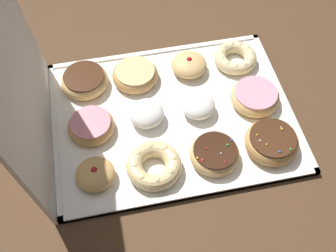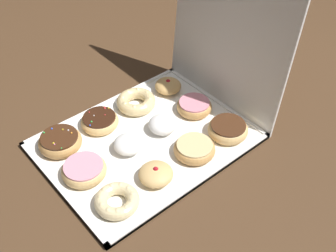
{
  "view_description": "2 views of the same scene",
  "coord_description": "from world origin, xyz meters",
  "px_view_note": "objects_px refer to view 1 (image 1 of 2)",
  "views": [
    {
      "loc": [
        -0.58,
        0.13,
        0.83
      ],
      "look_at": [
        -0.04,
        0.02,
        0.03
      ],
      "focal_mm": 45.12,
      "sensor_mm": 36.0,
      "label": 1
    },
    {
      "loc": [
        0.7,
        -0.51,
        0.85
      ],
      "look_at": [
        0.04,
        0.05,
        0.06
      ],
      "focal_mm": 45.16,
      "sensor_mm": 36.0,
      "label": 2
    }
  ],
  "objects_px": {
    "pink_frosted_donut_1": "(255,96)",
    "cruller_donut_6": "(154,165)",
    "sprinkle_donut_0": "(272,142)",
    "jelly_filled_donut_5": "(189,65)",
    "powdered_filled_donut_4": "(198,107)",
    "donut_box": "(172,116)",
    "sprinkle_donut_3": "(215,154)",
    "glazed_ring_donut_8": "(135,75)",
    "chocolate_frosted_donut_11": "(85,80)",
    "cruller_donut_2": "(235,58)",
    "pink_frosted_donut_10": "(91,126)",
    "jelly_filled_donut_9": "(95,174)",
    "powdered_filled_donut_7": "(146,112)"
  },
  "relations": [
    {
      "from": "pink_frosted_donut_1",
      "to": "cruller_donut_6",
      "type": "xyz_separation_m",
      "value": [
        -0.14,
        0.27,
        0.0
      ]
    },
    {
      "from": "sprinkle_donut_0",
      "to": "jelly_filled_donut_5",
      "type": "height_order",
      "value": "same"
    },
    {
      "from": "powdered_filled_donut_4",
      "to": "cruller_donut_6",
      "type": "distance_m",
      "value": 0.19
    },
    {
      "from": "donut_box",
      "to": "sprinkle_donut_3",
      "type": "relative_size",
      "value": 5.11
    },
    {
      "from": "glazed_ring_donut_8",
      "to": "chocolate_frosted_donut_11",
      "type": "height_order",
      "value": "chocolate_frosted_donut_11"
    },
    {
      "from": "cruller_donut_2",
      "to": "cruller_donut_6",
      "type": "relative_size",
      "value": 0.92
    },
    {
      "from": "jelly_filled_donut_5",
      "to": "pink_frosted_donut_10",
      "type": "relative_size",
      "value": 0.84
    },
    {
      "from": "donut_box",
      "to": "sprinkle_donut_3",
      "type": "bearing_deg",
      "value": -153.97
    },
    {
      "from": "cruller_donut_2",
      "to": "cruller_donut_6",
      "type": "height_order",
      "value": "cruller_donut_6"
    },
    {
      "from": "pink_frosted_donut_10",
      "to": "sprinkle_donut_0",
      "type": "bearing_deg",
      "value": -107.96
    },
    {
      "from": "cruller_donut_2",
      "to": "cruller_donut_6",
      "type": "distance_m",
      "value": 0.38
    },
    {
      "from": "glazed_ring_donut_8",
      "to": "pink_frosted_donut_10",
      "type": "distance_m",
      "value": 0.18
    },
    {
      "from": "sprinkle_donut_0",
      "to": "jelly_filled_donut_9",
      "type": "height_order",
      "value": "same"
    },
    {
      "from": "cruller_donut_2",
      "to": "donut_box",
      "type": "bearing_deg",
      "value": 124.71
    },
    {
      "from": "pink_frosted_donut_1",
      "to": "powdered_filled_donut_7",
      "type": "xyz_separation_m",
      "value": [
        0.0,
        0.27,
        0.0
      ]
    },
    {
      "from": "donut_box",
      "to": "sprinkle_donut_3",
      "type": "xyz_separation_m",
      "value": [
        -0.13,
        -0.07,
        0.02
      ]
    },
    {
      "from": "jelly_filled_donut_9",
      "to": "chocolate_frosted_donut_11",
      "type": "relative_size",
      "value": 0.73
    },
    {
      "from": "sprinkle_donut_3",
      "to": "powdered_filled_donut_4",
      "type": "height_order",
      "value": "powdered_filled_donut_4"
    },
    {
      "from": "powdered_filled_donut_4",
      "to": "chocolate_frosted_donut_11",
      "type": "xyz_separation_m",
      "value": [
        0.14,
        0.26,
        -0.0
      ]
    },
    {
      "from": "pink_frosted_donut_1",
      "to": "powdered_filled_donut_4",
      "type": "relative_size",
      "value": 1.46
    },
    {
      "from": "donut_box",
      "to": "sprinkle_donut_0",
      "type": "xyz_separation_m",
      "value": [
        -0.13,
        -0.2,
        0.03
      ]
    },
    {
      "from": "sprinkle_donut_0",
      "to": "cruller_donut_6",
      "type": "distance_m",
      "value": 0.27
    },
    {
      "from": "cruller_donut_6",
      "to": "powdered_filled_donut_7",
      "type": "xyz_separation_m",
      "value": [
        0.14,
        -0.01,
        0.0
      ]
    },
    {
      "from": "sprinkle_donut_3",
      "to": "jelly_filled_donut_9",
      "type": "distance_m",
      "value": 0.26
    },
    {
      "from": "jelly_filled_donut_9",
      "to": "pink_frosted_donut_10",
      "type": "distance_m",
      "value": 0.13
    },
    {
      "from": "cruller_donut_2",
      "to": "jelly_filled_donut_9",
      "type": "relative_size",
      "value": 1.31
    },
    {
      "from": "cruller_donut_6",
      "to": "jelly_filled_donut_9",
      "type": "bearing_deg",
      "value": 88.34
    },
    {
      "from": "cruller_donut_2",
      "to": "powdered_filled_donut_4",
      "type": "height_order",
      "value": "powdered_filled_donut_4"
    },
    {
      "from": "glazed_ring_donut_8",
      "to": "pink_frosted_donut_10",
      "type": "height_order",
      "value": "same"
    },
    {
      "from": "donut_box",
      "to": "cruller_donut_6",
      "type": "xyz_separation_m",
      "value": [
        -0.14,
        0.07,
        0.02
      ]
    },
    {
      "from": "pink_frosted_donut_10",
      "to": "cruller_donut_6",
      "type": "bearing_deg",
      "value": -137.13
    },
    {
      "from": "powdered_filled_donut_7",
      "to": "jelly_filled_donut_5",
      "type": "bearing_deg",
      "value": -45.88
    },
    {
      "from": "sprinkle_donut_0",
      "to": "powdered_filled_donut_4",
      "type": "distance_m",
      "value": 0.19
    },
    {
      "from": "jelly_filled_donut_5",
      "to": "sprinkle_donut_3",
      "type": "bearing_deg",
      "value": 178.92
    },
    {
      "from": "donut_box",
      "to": "jelly_filled_donut_5",
      "type": "distance_m",
      "value": 0.15
    },
    {
      "from": "pink_frosted_donut_1",
      "to": "jelly_filled_donut_5",
      "type": "distance_m",
      "value": 0.19
    },
    {
      "from": "jelly_filled_donut_5",
      "to": "powdered_filled_donut_7",
      "type": "bearing_deg",
      "value": 134.12
    },
    {
      "from": "pink_frosted_donut_1",
      "to": "cruller_donut_2",
      "type": "height_order",
      "value": "pink_frosted_donut_1"
    },
    {
      "from": "donut_box",
      "to": "powdered_filled_donut_4",
      "type": "bearing_deg",
      "value": -93.42
    },
    {
      "from": "donut_box",
      "to": "jelly_filled_donut_5",
      "type": "xyz_separation_m",
      "value": [
        0.13,
        -0.07,
        0.03
      ]
    },
    {
      "from": "glazed_ring_donut_8",
      "to": "jelly_filled_donut_9",
      "type": "distance_m",
      "value": 0.29
    },
    {
      "from": "pink_frosted_donut_1",
      "to": "cruller_donut_6",
      "type": "bearing_deg",
      "value": 116.83
    },
    {
      "from": "donut_box",
      "to": "pink_frosted_donut_1",
      "type": "height_order",
      "value": "pink_frosted_donut_1"
    },
    {
      "from": "cruller_donut_2",
      "to": "powdered_filled_donut_7",
      "type": "xyz_separation_m",
      "value": [
        -0.13,
        0.26,
        0.01
      ]
    },
    {
      "from": "cruller_donut_2",
      "to": "pink_frosted_donut_10",
      "type": "distance_m",
      "value": 0.41
    },
    {
      "from": "jelly_filled_donut_9",
      "to": "pink_frosted_donut_10",
      "type": "relative_size",
      "value": 0.79
    },
    {
      "from": "sprinkle_donut_3",
      "to": "pink_frosted_donut_1",
      "type": "bearing_deg",
      "value": -45.35
    },
    {
      "from": "pink_frosted_donut_10",
      "to": "cruller_donut_2",
      "type": "bearing_deg",
      "value": -70.09
    },
    {
      "from": "pink_frosted_donut_1",
      "to": "glazed_ring_donut_8",
      "type": "xyz_separation_m",
      "value": [
        0.13,
        0.27,
        -0.0
      ]
    },
    {
      "from": "donut_box",
      "to": "pink_frosted_donut_1",
      "type": "bearing_deg",
      "value": -89.62
    }
  ]
}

